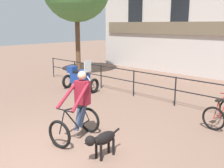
% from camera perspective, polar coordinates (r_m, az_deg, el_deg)
% --- Properties ---
extents(ground_plane, '(60.00, 60.00, 0.00)m').
position_cam_1_polar(ground_plane, '(6.00, -13.94, -15.58)').
color(ground_plane, '#7A5B4C').
extents(canal_railing, '(15.05, 0.05, 1.05)m').
position_cam_1_polar(canal_railing, '(9.37, 13.67, -0.51)').
color(canal_railing, black).
rests_on(canal_railing, ground_plane).
extents(cyclist_with_bike, '(0.88, 1.27, 1.70)m').
position_cam_1_polar(cyclist_with_bike, '(6.59, -7.34, -5.42)').
color(cyclist_with_bike, black).
rests_on(cyclist_with_bike, ground_plane).
extents(dog, '(0.23, 1.03, 0.62)m').
position_cam_1_polar(dog, '(5.68, -2.29, -11.99)').
color(dog, black).
rests_on(dog, ground_plane).
extents(parked_motorcycle, '(1.71, 0.90, 1.35)m').
position_cam_1_polar(parked_motorcycle, '(11.39, -7.03, 1.37)').
color(parked_motorcycle, black).
rests_on(parked_motorcycle, ground_plane).
extents(parked_bicycle_near_lamp, '(0.70, 1.13, 0.86)m').
position_cam_1_polar(parked_bicycle_near_lamp, '(8.11, 22.83, -5.84)').
color(parked_bicycle_near_lamp, black).
rests_on(parked_bicycle_near_lamp, ground_plane).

